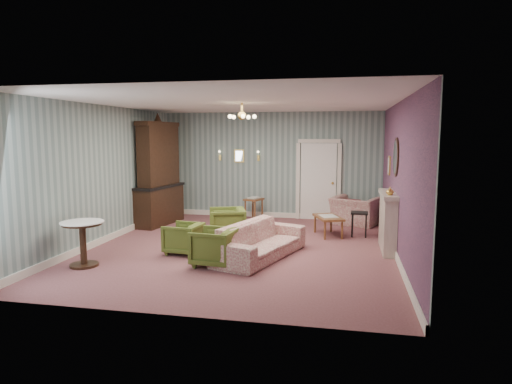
% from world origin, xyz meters
% --- Properties ---
extents(floor, '(7.00, 7.00, 0.00)m').
position_xyz_m(floor, '(0.00, 0.00, 0.00)').
color(floor, brown).
rests_on(floor, ground).
extents(ceiling, '(7.00, 7.00, 0.00)m').
position_xyz_m(ceiling, '(0.00, 0.00, 2.90)').
color(ceiling, white).
rests_on(ceiling, ground).
extents(wall_back, '(6.00, 0.00, 6.00)m').
position_xyz_m(wall_back, '(0.00, 3.50, 1.45)').
color(wall_back, slate).
rests_on(wall_back, ground).
extents(wall_front, '(6.00, 0.00, 6.00)m').
position_xyz_m(wall_front, '(0.00, -3.50, 1.45)').
color(wall_front, slate).
rests_on(wall_front, ground).
extents(wall_left, '(0.00, 7.00, 7.00)m').
position_xyz_m(wall_left, '(-3.00, 0.00, 1.45)').
color(wall_left, slate).
rests_on(wall_left, ground).
extents(wall_right, '(0.00, 7.00, 7.00)m').
position_xyz_m(wall_right, '(3.00, 0.00, 1.45)').
color(wall_right, slate).
rests_on(wall_right, ground).
extents(wall_right_floral, '(0.00, 7.00, 7.00)m').
position_xyz_m(wall_right_floral, '(2.98, 0.00, 1.45)').
color(wall_right_floral, '#A2516C').
rests_on(wall_right_floral, ground).
extents(door, '(1.12, 0.12, 2.16)m').
position_xyz_m(door, '(1.30, 3.46, 1.08)').
color(door, white).
rests_on(door, floor).
extents(olive_chair_a, '(0.73, 0.77, 0.73)m').
position_xyz_m(olive_chair_a, '(-0.20, -1.28, 0.36)').
color(olive_chair_a, '#4C5C20').
rests_on(olive_chair_a, floor).
extents(olive_chair_b, '(0.66, 0.70, 0.65)m').
position_xyz_m(olive_chair_b, '(-1.02, -0.64, 0.33)').
color(olive_chair_b, '#4C5C20').
rests_on(olive_chair_b, floor).
extents(olive_chair_c, '(0.91, 0.94, 0.77)m').
position_xyz_m(olive_chair_c, '(-0.49, 0.65, 0.39)').
color(olive_chair_c, '#4C5C20').
rests_on(olive_chair_c, floor).
extents(sofa_chintz, '(1.32, 2.33, 0.87)m').
position_xyz_m(sofa_chintz, '(0.49, -0.61, 0.44)').
color(sofa_chintz, '#8F3942').
rests_on(sofa_chintz, floor).
extents(wingback_chair, '(1.28, 1.07, 0.96)m').
position_xyz_m(wingback_chair, '(2.28, 2.88, 0.48)').
color(wingback_chair, '#8F3942').
rests_on(wingback_chair, floor).
extents(dresser, '(0.80, 1.72, 2.77)m').
position_xyz_m(dresser, '(-2.65, 1.97, 1.38)').
color(dresser, black).
rests_on(dresser, floor).
extents(fireplace, '(0.30, 1.40, 1.16)m').
position_xyz_m(fireplace, '(2.86, 0.40, 0.58)').
color(fireplace, beige).
rests_on(fireplace, floor).
extents(mantel_vase, '(0.15, 0.15, 0.15)m').
position_xyz_m(mantel_vase, '(2.84, 0.00, 1.23)').
color(mantel_vase, gold).
rests_on(mantel_vase, fireplace).
extents(oval_mirror, '(0.04, 0.76, 0.84)m').
position_xyz_m(oval_mirror, '(2.96, 0.40, 1.85)').
color(oval_mirror, white).
rests_on(oval_mirror, wall_right).
extents(framed_print, '(0.04, 0.34, 0.42)m').
position_xyz_m(framed_print, '(2.97, 1.75, 1.60)').
color(framed_print, gold).
rests_on(framed_print, wall_right).
extents(coffee_table, '(0.77, 1.00, 0.45)m').
position_xyz_m(coffee_table, '(1.66, 1.47, 0.23)').
color(coffee_table, brown).
rests_on(coffee_table, floor).
extents(side_table_black, '(0.39, 0.39, 0.56)m').
position_xyz_m(side_table_black, '(2.34, 1.52, 0.28)').
color(side_table_black, black).
rests_on(side_table_black, floor).
extents(pedestal_table, '(0.91, 0.91, 0.80)m').
position_xyz_m(pedestal_table, '(-2.42, -1.79, 0.40)').
color(pedestal_table, black).
rests_on(pedestal_table, floor).
extents(nesting_table, '(0.53, 0.59, 0.64)m').
position_xyz_m(nesting_table, '(-0.38, 2.97, 0.32)').
color(nesting_table, brown).
rests_on(nesting_table, floor).
extents(gilt_mirror_back, '(0.28, 0.06, 0.36)m').
position_xyz_m(gilt_mirror_back, '(-0.90, 3.46, 1.70)').
color(gilt_mirror_back, gold).
rests_on(gilt_mirror_back, wall_back).
extents(sconce_left, '(0.16, 0.12, 0.30)m').
position_xyz_m(sconce_left, '(-1.45, 3.44, 1.70)').
color(sconce_left, gold).
rests_on(sconce_left, wall_back).
extents(sconce_right, '(0.16, 0.12, 0.30)m').
position_xyz_m(sconce_right, '(-0.35, 3.44, 1.70)').
color(sconce_right, gold).
rests_on(sconce_right, wall_back).
extents(chandelier, '(0.56, 0.56, 0.36)m').
position_xyz_m(chandelier, '(0.00, 0.00, 2.63)').
color(chandelier, gold).
rests_on(chandelier, ceiling).
extents(burgundy_cushion, '(0.41, 0.28, 0.39)m').
position_xyz_m(burgundy_cushion, '(2.23, 2.73, 0.48)').
color(burgundy_cushion, '#5C171C').
rests_on(burgundy_cushion, wingback_chair).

